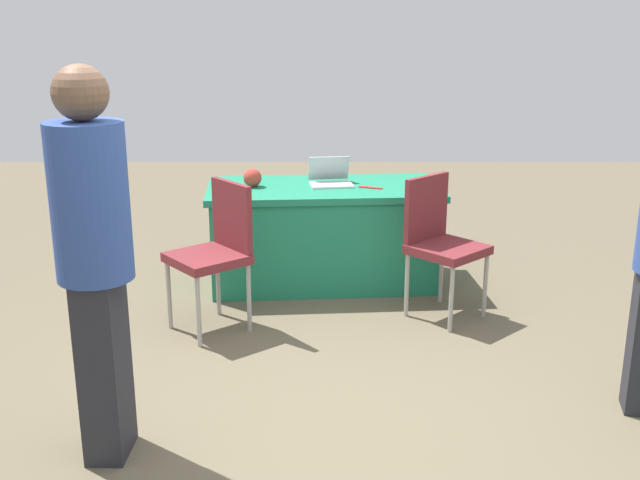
{
  "coord_description": "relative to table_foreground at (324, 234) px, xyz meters",
  "views": [
    {
      "loc": [
        -0.02,
        3.47,
        2.01
      ],
      "look_at": [
        -0.02,
        -0.27,
        0.9
      ],
      "focal_mm": 42.49,
      "sensor_mm": 36.0,
      "label": 1
    }
  ],
  "objects": [
    {
      "name": "person_organiser",
      "position": [
        1.02,
        2.45,
        0.64
      ],
      "size": [
        0.35,
        0.35,
        1.82
      ],
      "rotation": [
        0.0,
        0.0,
        4.69
      ],
      "color": "#26262D",
      "rests_on": "ground"
    },
    {
      "name": "scissors_red",
      "position": [
        -0.35,
        0.07,
        0.38
      ],
      "size": [
        0.18,
        0.1,
        0.01
      ],
      "primitive_type": "cube",
      "rotation": [
        0.0,
        0.0,
        2.74
      ],
      "color": "red",
      "rests_on": "table_foreground"
    },
    {
      "name": "yarn_ball",
      "position": [
        0.54,
        0.03,
        0.45
      ],
      "size": [
        0.14,
        0.14,
        0.14
      ],
      "primitive_type": "sphere",
      "color": "#B2382D",
      "rests_on": "table_foreground"
    },
    {
      "name": "chair_tucked_left",
      "position": [
        -0.79,
        0.69,
        0.17
      ],
      "size": [
        0.62,
        0.62,
        0.97
      ],
      "rotation": [
        0.0,
        0.0,
        0.76
      ],
      "color": "#9E9993",
      "rests_on": "ground"
    },
    {
      "name": "ground_plane",
      "position": [
        0.04,
        2.17,
        -0.38
      ],
      "size": [
        14.4,
        14.4,
        0.0
      ],
      "primitive_type": "plane",
      "color": "brown"
    },
    {
      "name": "table_foreground",
      "position": [
        0.0,
        0.0,
        0.0
      ],
      "size": [
        1.82,
        0.98,
        0.76
      ],
      "rotation": [
        0.0,
        0.0,
        0.08
      ],
      "color": "#1E7A56",
      "rests_on": "ground"
    },
    {
      "name": "chair_near_front",
      "position": [
        0.7,
        0.93,
        0.19
      ],
      "size": [
        0.62,
        0.62,
        0.98
      ],
      "rotation": [
        0.0,
        0.0,
        -0.88
      ],
      "color": "#9E9993",
      "rests_on": "ground"
    },
    {
      "name": "laptop_silver",
      "position": [
        -0.05,
        -0.05,
        0.42
      ],
      "size": [
        0.36,
        0.33,
        0.21
      ],
      "rotation": [
        0.0,
        0.0,
        0.14
      ],
      "color": "silver",
      "rests_on": "table_foreground"
    }
  ]
}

